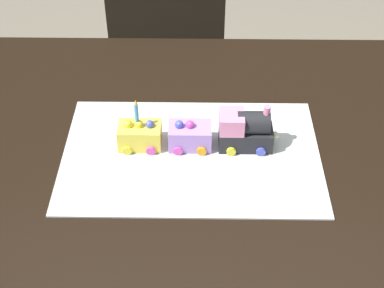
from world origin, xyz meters
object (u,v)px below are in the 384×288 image
Objects in this scene: dining_table at (198,179)px; cake_car_flatbed_lavender at (190,135)px; chair at (169,55)px; birthday_candle at (137,110)px; cake_locomotive at (246,130)px; cake_car_gondola_lemon at (141,135)px.

cake_car_flatbed_lavender reaches higher than dining_table.
chair is 14.41× the size of birthday_candle.
cake_locomotive is 0.13m from cake_car_flatbed_lavender.
cake_locomotive reaches higher than dining_table.
dining_table is 0.20m from cake_car_gondola_lemon.
dining_table is 1.63× the size of chair.
chair is 6.14× the size of cake_locomotive.
birthday_candle is at bearing 0.00° from cake_car_flatbed_lavender.
cake_car_gondola_lemon is at bearing 87.45° from chair.
dining_table is 10.00× the size of cake_locomotive.
cake_locomotive is at bearing -179.18° from dining_table.
birthday_candle is at bearing -0.00° from cake_locomotive.
cake_car_flatbed_lavender is at bearing -0.00° from cake_locomotive.
chair is 8.60× the size of cake_car_gondola_lemon.
cake_locomotive is at bearing 180.00° from cake_car_flatbed_lavender.
cake_car_flatbed_lavender is at bearing 95.52° from chair.
dining_table is at bearing 175.44° from cake_car_flatbed_lavender.
cake_car_gondola_lemon reaches higher than dining_table.
birthday_candle is at bearing 0.00° from cake_car_gondola_lemon.
dining_table is 0.14m from cake_car_flatbed_lavender.
cake_car_flatbed_lavender and cake_car_gondola_lemon have the same top height.
birthday_candle is (0.12, 0.00, 0.07)m from cake_car_flatbed_lavender.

